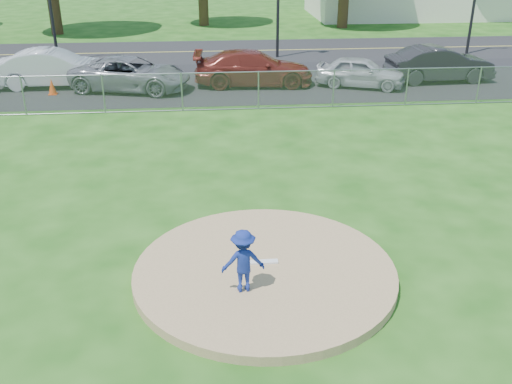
# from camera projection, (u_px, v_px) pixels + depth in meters

# --- Properties ---
(ground) EXTENTS (120.00, 120.00, 0.00)m
(ground) POSITION_uv_depth(u_px,v_px,m) (236.00, 125.00, 20.85)
(ground) COLOR #194C10
(ground) RESTS_ON ground
(pitchers_mound) EXTENTS (5.40, 5.40, 0.20)m
(pitchers_mound) POSITION_uv_depth(u_px,v_px,m) (265.00, 272.00, 11.77)
(pitchers_mound) COLOR #A38459
(pitchers_mound) RESTS_ON ground
(pitching_rubber) EXTENTS (0.60, 0.15, 0.04)m
(pitching_rubber) POSITION_uv_depth(u_px,v_px,m) (264.00, 262.00, 11.90)
(pitching_rubber) COLOR white
(pitching_rubber) RESTS_ON pitchers_mound
(chain_link_fence) EXTENTS (40.00, 0.06, 1.50)m
(chain_link_fence) POSITION_uv_depth(u_px,v_px,m) (233.00, 91.00, 22.35)
(chain_link_fence) COLOR gray
(chain_link_fence) RESTS_ON ground
(parking_lot) EXTENTS (50.00, 8.00, 0.01)m
(parking_lot) POSITION_uv_depth(u_px,v_px,m) (228.00, 82.00, 26.73)
(parking_lot) COLOR black
(parking_lot) RESTS_ON ground
(street) EXTENTS (60.00, 7.00, 0.01)m
(street) POSITION_uv_depth(u_px,v_px,m) (222.00, 51.00, 33.50)
(street) COLOR black
(street) RESTS_ON ground
(pitcher) EXTENTS (0.87, 0.54, 1.28)m
(pitcher) POSITION_uv_depth(u_px,v_px,m) (243.00, 261.00, 10.76)
(pitcher) COLOR navy
(pitcher) RESTS_ON pitchers_mound
(traffic_cone) EXTENTS (0.35, 0.35, 0.68)m
(traffic_cone) POSITION_uv_depth(u_px,v_px,m) (52.00, 87.00, 24.59)
(traffic_cone) COLOR #DF430B
(traffic_cone) RESTS_ON parking_lot
(parked_car_white) EXTENTS (5.09, 1.87, 1.66)m
(parked_car_white) POSITION_uv_depth(u_px,v_px,m) (54.00, 68.00, 25.63)
(parked_car_white) COLOR silver
(parked_car_white) RESTS_ON parking_lot
(parked_car_gray) EXTENTS (5.63, 3.58, 1.45)m
(parked_car_gray) POSITION_uv_depth(u_px,v_px,m) (131.00, 74.00, 25.08)
(parked_car_gray) COLOR slate
(parked_car_gray) RESTS_ON parking_lot
(parked_car_darkred) EXTENTS (5.47, 2.45, 1.56)m
(parked_car_darkred) POSITION_uv_depth(u_px,v_px,m) (253.00, 68.00, 25.89)
(parked_car_darkred) COLOR maroon
(parked_car_darkred) RESTS_ON parking_lot
(parked_car_pearl) EXTENTS (4.27, 2.90, 1.35)m
(parked_car_pearl) POSITION_uv_depth(u_px,v_px,m) (361.00, 72.00, 25.64)
(parked_car_pearl) COLOR #B4B6B8
(parked_car_pearl) RESTS_ON parking_lot
(parked_car_charcoal) EXTENTS (4.98, 1.99, 1.61)m
(parked_car_charcoal) POSITION_uv_depth(u_px,v_px,m) (439.00, 64.00, 26.54)
(parked_car_charcoal) COLOR #242426
(parked_car_charcoal) RESTS_ON parking_lot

